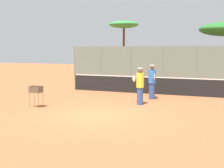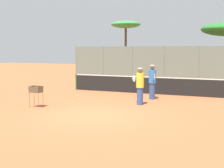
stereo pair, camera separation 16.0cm
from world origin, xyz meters
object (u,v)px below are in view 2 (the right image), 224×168
object	(u,v)px
player_white_outfit	(140,86)
tennis_net	(145,85)
ball_cart	(36,91)
parked_car	(177,69)
player_red_cap	(152,82)

from	to	relation	value
player_white_outfit	tennis_net	bearing A→B (deg)	-39.20
tennis_net	player_white_outfit	bearing A→B (deg)	-76.31
ball_cart	parked_car	bearing A→B (deg)	83.77
tennis_net	player_red_cap	size ratio (longest dim) A/B	5.22
player_white_outfit	player_red_cap	bearing A→B (deg)	-55.32
ball_cart	parked_car	size ratio (longest dim) A/B	0.24
tennis_net	player_white_outfit	size ratio (longest dim) A/B	5.38
tennis_net	player_red_cap	xyz separation A→B (m)	(1.04, -1.99, 0.42)
tennis_net	ball_cart	xyz separation A→B (m)	(-3.38, -6.50, 0.22)
player_red_cap	parked_car	size ratio (longest dim) A/B	0.45
ball_cart	player_white_outfit	bearing A→B (deg)	30.63
player_white_outfit	ball_cart	xyz separation A→B (m)	(-4.34, -2.57, -0.18)
player_red_cap	parked_car	distance (m)	17.22
player_red_cap	parked_car	xyz separation A→B (m)	(-2.07, 17.09, -0.32)
tennis_net	ball_cart	bearing A→B (deg)	-117.52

